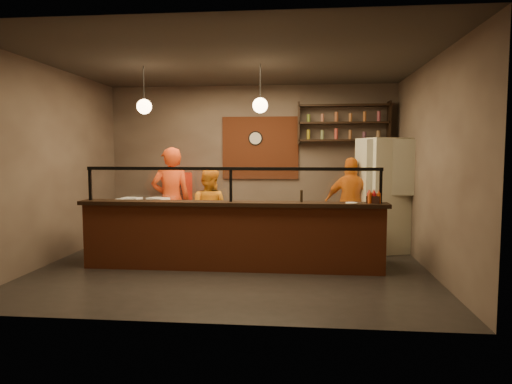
# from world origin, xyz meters

# --- Properties ---
(floor) EXTENTS (6.00, 6.00, 0.00)m
(floor) POSITION_xyz_m (0.00, 0.00, 0.00)
(floor) COLOR black
(floor) RESTS_ON ground
(ceiling) EXTENTS (6.00, 6.00, 0.00)m
(ceiling) POSITION_xyz_m (0.00, 0.00, 3.20)
(ceiling) COLOR #37312B
(ceiling) RESTS_ON wall_back
(wall_back) EXTENTS (6.00, 0.00, 6.00)m
(wall_back) POSITION_xyz_m (0.00, 2.50, 1.60)
(wall_back) COLOR #6F5E52
(wall_back) RESTS_ON floor
(wall_left) EXTENTS (0.00, 5.00, 5.00)m
(wall_left) POSITION_xyz_m (-3.00, 0.00, 1.60)
(wall_left) COLOR #6F5E52
(wall_left) RESTS_ON floor
(wall_right) EXTENTS (0.00, 5.00, 5.00)m
(wall_right) POSITION_xyz_m (3.00, 0.00, 1.60)
(wall_right) COLOR #6F5E52
(wall_right) RESTS_ON floor
(wall_front) EXTENTS (6.00, 0.00, 6.00)m
(wall_front) POSITION_xyz_m (0.00, -2.50, 1.60)
(wall_front) COLOR #6F5E52
(wall_front) RESTS_ON floor
(brick_patch) EXTENTS (1.60, 0.04, 1.30)m
(brick_patch) POSITION_xyz_m (0.20, 2.47, 1.90)
(brick_patch) COLOR brown
(brick_patch) RESTS_ON wall_back
(service_counter) EXTENTS (4.60, 0.25, 1.00)m
(service_counter) POSITION_xyz_m (0.00, -0.30, 0.50)
(service_counter) COLOR brown
(service_counter) RESTS_ON floor
(counter_ledge) EXTENTS (4.70, 0.37, 0.06)m
(counter_ledge) POSITION_xyz_m (0.00, -0.30, 1.03)
(counter_ledge) COLOR black
(counter_ledge) RESTS_ON service_counter
(worktop_cabinet) EXTENTS (4.60, 0.75, 0.85)m
(worktop_cabinet) POSITION_xyz_m (0.00, 0.20, 0.42)
(worktop_cabinet) COLOR gray
(worktop_cabinet) RESTS_ON floor
(worktop) EXTENTS (4.60, 0.75, 0.05)m
(worktop) POSITION_xyz_m (0.00, 0.20, 0.88)
(worktop) COLOR silver
(worktop) RESTS_ON worktop_cabinet
(sneeze_guard) EXTENTS (4.50, 0.05, 0.52)m
(sneeze_guard) POSITION_xyz_m (0.00, -0.30, 1.37)
(sneeze_guard) COLOR white
(sneeze_guard) RESTS_ON counter_ledge
(wall_shelving) EXTENTS (1.84, 0.28, 0.85)m
(wall_shelving) POSITION_xyz_m (1.90, 2.32, 2.40)
(wall_shelving) COLOR black
(wall_shelving) RESTS_ON wall_back
(wall_clock) EXTENTS (0.30, 0.04, 0.30)m
(wall_clock) POSITION_xyz_m (0.10, 2.46, 2.10)
(wall_clock) COLOR black
(wall_clock) RESTS_ON wall_back
(pendant_left) EXTENTS (0.24, 0.24, 0.77)m
(pendant_left) POSITION_xyz_m (-1.50, 0.20, 2.55)
(pendant_left) COLOR black
(pendant_left) RESTS_ON ceiling
(pendant_right) EXTENTS (0.24, 0.24, 0.77)m
(pendant_right) POSITION_xyz_m (0.40, 0.20, 2.55)
(pendant_right) COLOR black
(pendant_right) RESTS_ON ceiling
(cook_left) EXTENTS (0.81, 0.69, 1.90)m
(cook_left) POSITION_xyz_m (-1.26, 0.84, 0.95)
(cook_left) COLOR red
(cook_left) RESTS_ON floor
(cook_mid) EXTENTS (0.86, 0.75, 1.52)m
(cook_mid) POSITION_xyz_m (-0.57, 0.81, 0.76)
(cook_mid) COLOR orange
(cook_mid) RESTS_ON floor
(cook_right) EXTENTS (1.07, 0.60, 1.71)m
(cook_right) POSITION_xyz_m (1.99, 1.39, 0.86)
(cook_right) COLOR orange
(cook_right) RESTS_ON floor
(fridge) EXTENTS (1.08, 1.05, 2.06)m
(fridge) POSITION_xyz_m (2.60, 1.38, 1.03)
(fridge) COLOR beige
(fridge) RESTS_ON floor
(red_cooler) EXTENTS (0.73, 0.69, 1.39)m
(red_cooler) POSITION_xyz_m (-1.51, 2.15, 0.69)
(red_cooler) COLOR red
(red_cooler) RESTS_ON floor
(pizza_dough) EXTENTS (0.69, 0.69, 0.01)m
(pizza_dough) POSITION_xyz_m (0.28, 0.12, 0.91)
(pizza_dough) COLOR beige
(pizza_dough) RESTS_ON worktop
(prep_tub_a) EXTENTS (0.32, 0.27, 0.15)m
(prep_tub_a) POSITION_xyz_m (-1.78, 0.27, 0.97)
(prep_tub_a) COLOR silver
(prep_tub_a) RESTS_ON worktop
(prep_tub_b) EXTENTS (0.38, 0.34, 0.15)m
(prep_tub_b) POSITION_xyz_m (-1.31, 0.24, 0.98)
(prep_tub_b) COLOR white
(prep_tub_b) RESTS_ON worktop
(prep_tub_c) EXTENTS (0.32, 0.28, 0.14)m
(prep_tub_c) POSITION_xyz_m (-1.87, 0.13, 0.97)
(prep_tub_c) COLOR white
(prep_tub_c) RESTS_ON worktop
(rolling_pin) EXTENTS (0.40, 0.09, 0.07)m
(rolling_pin) POSITION_xyz_m (-0.67, 0.33, 0.93)
(rolling_pin) COLOR gold
(rolling_pin) RESTS_ON worktop
(condiment_caddy) EXTENTS (0.24, 0.21, 0.11)m
(condiment_caddy) POSITION_xyz_m (2.13, -0.27, 1.11)
(condiment_caddy) COLOR black
(condiment_caddy) RESTS_ON counter_ledge
(pepper_mill) EXTENTS (0.04, 0.04, 0.18)m
(pepper_mill) POSITION_xyz_m (1.06, -0.24, 1.15)
(pepper_mill) COLOR black
(pepper_mill) RESTS_ON counter_ledge
(small_plate) EXTENTS (0.22, 0.22, 0.01)m
(small_plate) POSITION_xyz_m (1.80, -0.34, 1.07)
(small_plate) COLOR silver
(small_plate) RESTS_ON counter_ledge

